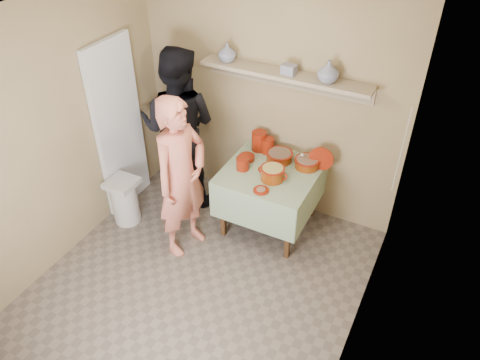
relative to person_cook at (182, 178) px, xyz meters
The scene contains 22 objects.
ground 1.14m from the person_cook, 54.65° to the right, with size 3.50×3.50×0.00m, color #685B51.
tile_panel 1.10m from the person_cook, 161.06° to the left, with size 0.06×0.70×2.00m, color silver.
plate_stack_a 1.07m from the person_cook, 69.22° to the left, with size 0.17×0.17×0.22m, color maroon.
plate_stack_b 1.11m from the person_cook, 63.82° to the left, with size 0.15×0.15×0.17m, color maroon.
bowl_stack 0.70m from the person_cook, 55.75° to the left, with size 0.14×0.14×0.14m, color maroon.
empty_bowl 0.84m from the person_cook, 65.13° to the left, with size 0.17×0.17×0.05m, color maroon.
propped_lid 1.47m from the person_cook, 40.55° to the left, with size 0.26×0.26×0.02m, color maroon.
vase_right 1.75m from the person_cook, 43.40° to the left, with size 0.20×0.20×0.21m, color navy.
vase_left 1.39m from the person_cook, 91.03° to the left, with size 0.19×0.19×0.20m, color navy.
ceramic_box 1.51m from the person_cook, 56.32° to the left, with size 0.14×0.10×0.10m, color navy.
person_cook is the anchor object (origin of this frame).
person_helper 0.90m from the person_cook, 124.49° to the left, with size 0.92×0.72×1.90m, color black.
room_shell 1.03m from the person_cook, 54.65° to the right, with size 3.04×3.54×2.62m.
serving_table 0.99m from the person_cook, 45.65° to the left, with size 0.97×0.97×0.76m.
cazuela_meat_a 1.13m from the person_cook, 53.37° to the left, with size 0.30×0.30×0.10m.
cazuela_meat_b 1.35m from the person_cook, 43.07° to the left, with size 0.28×0.28×0.10m.
ladle 1.31m from the person_cook, 45.40° to the left, with size 0.08×0.26×0.19m.
cazuela_rice 0.93m from the person_cook, 36.32° to the left, with size 0.33×0.25×0.14m.
front_plate 0.80m from the person_cook, 23.39° to the left, with size 0.16×0.16×0.03m.
wall_shelf 1.46m from the person_cook, 59.59° to the left, with size 1.80×0.25×0.21m.
trash_bin 1.02m from the person_cook, behind, with size 0.32×0.32×0.56m.
electrical_cord 2.12m from the person_cook, 25.11° to the left, with size 0.01×0.05×0.90m.
Camera 1 is at (1.78, -2.47, 3.62)m, focal length 35.00 mm.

